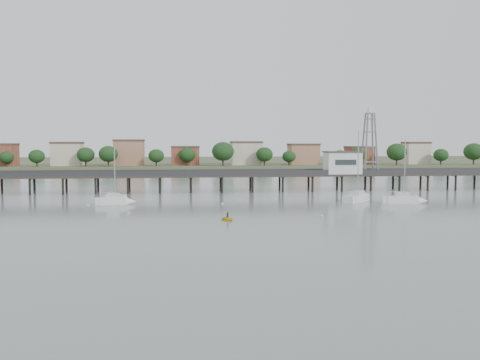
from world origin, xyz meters
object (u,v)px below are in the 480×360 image
object	(u,v)px
yellow_dinghy	(228,220)
white_tender	(115,197)
pier	(236,175)
sailboat_b	(118,201)
lattice_tower	(370,144)
sailboat_d	(408,200)
sailboat_c	(360,197)

from	to	relation	value
yellow_dinghy	white_tender	bearing A→B (deg)	103.71
pier	white_tender	distance (m)	29.18
white_tender	sailboat_b	bearing A→B (deg)	-58.16
lattice_tower	sailboat_b	distance (m)	60.92
pier	lattice_tower	bearing A→B (deg)	0.00
sailboat_b	white_tender	bearing A→B (deg)	99.42
sailboat_b	white_tender	size ratio (longest dim) A/B	2.53
white_tender	pier	bearing A→B (deg)	48.65
sailboat_d	pier	bearing A→B (deg)	148.42
lattice_tower	sailboat_c	distance (m)	25.69
sailboat_c	sailboat_d	bearing A→B (deg)	-83.33
lattice_tower	sailboat_b	world-z (taller)	lattice_tower
sailboat_c	yellow_dinghy	size ratio (longest dim) A/B	5.20
sailboat_c	sailboat_b	bearing A→B (deg)	133.77
sailboat_c	yellow_dinghy	world-z (taller)	sailboat_c
lattice_tower	sailboat_d	world-z (taller)	lattice_tower
sailboat_b	lattice_tower	bearing A→B (deg)	21.12
sailboat_b	sailboat_c	world-z (taller)	sailboat_c
sailboat_d	white_tender	size ratio (longest dim) A/B	2.88
pier	sailboat_b	bearing A→B (deg)	-137.33
sailboat_d	sailboat_b	distance (m)	53.66
sailboat_d	sailboat_c	bearing A→B (deg)	154.93
pier	sailboat_c	world-z (taller)	sailboat_c
lattice_tower	yellow_dinghy	world-z (taller)	lattice_tower
lattice_tower	sailboat_b	xyz separation A→B (m)	(-55.71, -22.32, -10.45)
pier	sailboat_d	xyz separation A→B (m)	(29.27, -26.77, -3.15)
yellow_dinghy	lattice_tower	bearing A→B (deg)	31.34
sailboat_b	white_tender	xyz separation A→B (m)	(-1.64, 9.18, -0.17)
lattice_tower	white_tender	distance (m)	59.79
sailboat_d	white_tender	xyz separation A→B (m)	(-55.12, 13.63, -0.16)
pier	sailboat_c	bearing A→B (deg)	-44.40
pier	white_tender	xyz separation A→B (m)	(-25.85, -13.14, -3.31)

